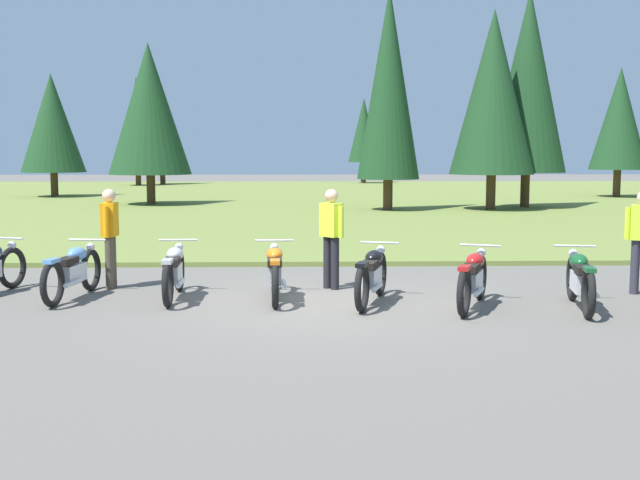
# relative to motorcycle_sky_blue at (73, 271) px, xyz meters

# --- Properties ---
(ground_plane) EXTENTS (140.00, 140.00, 0.00)m
(ground_plane) POSITION_rel_motorcycle_sky_blue_xyz_m (3.86, -0.52, -0.44)
(ground_plane) COLOR #605B54
(grass_moorland) EXTENTS (80.00, 44.00, 0.10)m
(grass_moorland) POSITION_rel_motorcycle_sky_blue_xyz_m (3.86, 25.33, -0.39)
(grass_moorland) COLOR olive
(grass_moorland) RESTS_ON ground
(forest_treeline) EXTENTS (34.64, 29.06, 8.99)m
(forest_treeline) POSITION_rel_motorcycle_sky_blue_xyz_m (7.82, 25.42, 4.06)
(forest_treeline) COLOR #47331E
(forest_treeline) RESTS_ON ground
(motorcycle_sky_blue) EXTENTS (0.62, 2.09, 0.88)m
(motorcycle_sky_blue) POSITION_rel_motorcycle_sky_blue_xyz_m (0.00, 0.00, 0.00)
(motorcycle_sky_blue) COLOR black
(motorcycle_sky_blue) RESTS_ON ground
(motorcycle_silver) EXTENTS (0.62, 2.10, 0.88)m
(motorcycle_silver) POSITION_rel_motorcycle_sky_blue_xyz_m (1.58, -0.07, 0.00)
(motorcycle_silver) COLOR black
(motorcycle_silver) RESTS_ON ground
(motorcycle_orange) EXTENTS (0.62, 2.10, 0.88)m
(motorcycle_orange) POSITION_rel_motorcycle_sky_blue_xyz_m (3.15, -0.18, 0.00)
(motorcycle_orange) COLOR black
(motorcycle_orange) RESTS_ON ground
(motorcycle_black) EXTENTS (0.82, 2.04, 0.88)m
(motorcycle_black) POSITION_rel_motorcycle_sky_blue_xyz_m (4.63, -0.52, 0.00)
(motorcycle_black) COLOR black
(motorcycle_black) RESTS_ON ground
(motorcycle_red) EXTENTS (0.96, 1.98, 0.88)m
(motorcycle_red) POSITION_rel_motorcycle_sky_blue_xyz_m (6.08, -0.91, 0.00)
(motorcycle_red) COLOR black
(motorcycle_red) RESTS_ON ground
(motorcycle_british_green) EXTENTS (0.67, 2.08, 0.88)m
(motorcycle_british_green) POSITION_rel_motorcycle_sky_blue_xyz_m (7.62, -1.06, 0.00)
(motorcycle_british_green) COLOR black
(motorcycle_british_green) RESTS_ON ground
(rider_checking_bike) EXTENTS (0.40, 0.44, 1.67)m
(rider_checking_bike) POSITION_rel_motorcycle_sky_blue_xyz_m (4.07, 0.77, 0.51)
(rider_checking_bike) COLOR black
(rider_checking_bike) RESTS_ON ground
(rider_near_row_end) EXTENTS (0.23, 0.55, 1.67)m
(rider_near_row_end) POSITION_rel_motorcycle_sky_blue_xyz_m (0.37, 0.94, 0.51)
(rider_near_row_end) COLOR #4C4233
(rider_near_row_end) RESTS_ON ground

